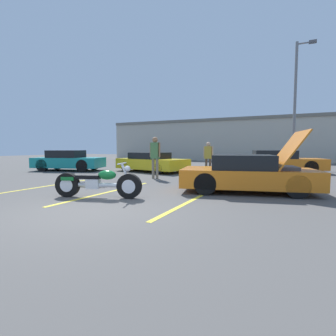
{
  "coord_description": "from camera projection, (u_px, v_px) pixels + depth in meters",
  "views": [
    {
      "loc": [
        3.97,
        -4.32,
        1.38
      ],
      "look_at": [
        0.7,
        2.4,
        0.8
      ],
      "focal_mm": 28.0,
      "sensor_mm": 36.0,
      "label": 1
    }
  ],
  "objects": [
    {
      "name": "parked_car_left_row",
      "position": [
        68.0,
        161.0,
        15.77
      ],
      "size": [
        4.35,
        2.86,
        1.22
      ],
      "rotation": [
        0.0,
        0.0,
        0.3
      ],
      "color": "teal",
      "rests_on": "ground"
    },
    {
      "name": "spectator_by_show_car",
      "position": [
        208.0,
        155.0,
        13.5
      ],
      "size": [
        0.52,
        0.22,
        1.67
      ],
      "color": "brown",
      "rests_on": "ground"
    },
    {
      "name": "parking_stripe_back",
      "position": [
        193.0,
        200.0,
        6.9
      ],
      "size": [
        0.12,
        4.63,
        0.01
      ],
      "primitive_type": "cube",
      "color": "yellow",
      "rests_on": "ground"
    },
    {
      "name": "light_pole",
      "position": [
        296.0,
        100.0,
        17.24
      ],
      "size": [
        1.21,
        0.28,
        8.24
      ],
      "color": "slate",
      "rests_on": "ground"
    },
    {
      "name": "far_building",
      "position": [
        253.0,
        138.0,
        27.17
      ],
      "size": [
        32.0,
        4.2,
        4.4
      ],
      "color": "#B2AD9E",
      "rests_on": "ground"
    },
    {
      "name": "show_car_hood_open",
      "position": [
        248.0,
        174.0,
        8.15
      ],
      "size": [
        4.35,
        2.77,
        1.89
      ],
      "rotation": [
        0.0,
        0.0,
        0.24
      ],
      "color": "orange",
      "rests_on": "ground"
    },
    {
      "name": "motorcycle",
      "position": [
        98.0,
        183.0,
        7.21
      ],
      "size": [
        2.39,
        1.01,
        0.98
      ],
      "rotation": [
        0.0,
        0.0,
        0.31
      ],
      "color": "black",
      "rests_on": "ground"
    },
    {
      "name": "parking_stripe_middle",
      "position": [
        108.0,
        192.0,
        8.13
      ],
      "size": [
        0.12,
        4.63,
        0.01
      ],
      "primitive_type": "cube",
      "color": "yellow",
      "rests_on": "ground"
    },
    {
      "name": "ground_plane",
      "position": [
        91.0,
        211.0,
        5.71
      ],
      "size": [
        80.0,
        80.0,
        0.0
      ],
      "primitive_type": "plane",
      "color": "#514F4C"
    },
    {
      "name": "spectator_near_motorcycle",
      "position": [
        155.0,
        154.0,
        11.58
      ],
      "size": [
        0.52,
        0.24,
        1.85
      ],
      "color": "gray",
      "rests_on": "ground"
    },
    {
      "name": "parking_stripe_foreground",
      "position": [
        45.0,
        186.0,
        9.35
      ],
      "size": [
        0.12,
        4.63,
        0.01
      ],
      "primitive_type": "cube",
      "color": "yellow",
      "rests_on": "ground"
    },
    {
      "name": "parked_car_right_row",
      "position": [
        277.0,
        162.0,
        14.63
      ],
      "size": [
        5.07,
        3.03,
        1.23
      ],
      "rotation": [
        0.0,
        0.0,
        0.26
      ],
      "color": "orange",
      "rests_on": "ground"
    },
    {
      "name": "parked_car_mid_row",
      "position": [
        152.0,
        162.0,
        15.09
      ],
      "size": [
        4.48,
        2.84,
        1.1
      ],
      "rotation": [
        0.0,
        0.0,
        -0.24
      ],
      "color": "yellow",
      "rests_on": "ground"
    }
  ]
}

